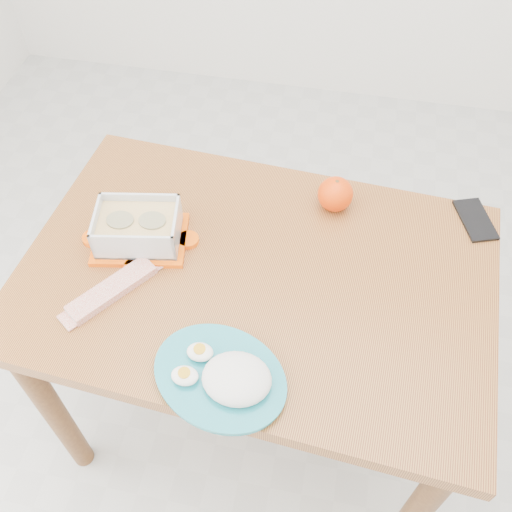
% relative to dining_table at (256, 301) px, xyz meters
% --- Properties ---
extents(ground, '(3.50, 3.50, 0.00)m').
position_rel_dining_table_xyz_m(ground, '(0.09, 0.05, -0.64)').
color(ground, '#B7B7B2').
rests_on(ground, ground).
extents(dining_table, '(1.12, 0.79, 0.75)m').
position_rel_dining_table_xyz_m(dining_table, '(0.00, 0.00, 0.00)').
color(dining_table, '#AB7130').
rests_on(dining_table, ground).
extents(food_container, '(0.24, 0.20, 0.09)m').
position_rel_dining_table_xyz_m(food_container, '(-0.29, 0.04, 0.16)').
color(food_container, '#FF5B07').
rests_on(food_container, dining_table).
extents(orange_fruit, '(0.09, 0.09, 0.09)m').
position_rel_dining_table_xyz_m(orange_fruit, '(0.15, 0.24, 0.16)').
color(orange_fruit, '#FE4105').
rests_on(orange_fruit, dining_table).
extents(rice_plate, '(0.35, 0.35, 0.07)m').
position_rel_dining_table_xyz_m(rice_plate, '(-0.01, -0.28, 0.14)').
color(rice_plate, '#187985').
rests_on(rice_plate, dining_table).
extents(candy_bar, '(0.16, 0.20, 0.02)m').
position_rel_dining_table_xyz_m(candy_bar, '(-0.30, -0.12, 0.12)').
color(candy_bar, '#B02109').
rests_on(candy_bar, dining_table).
extents(smartphone, '(0.11, 0.15, 0.01)m').
position_rel_dining_table_xyz_m(smartphone, '(0.50, 0.26, 0.12)').
color(smartphone, black).
rests_on(smartphone, dining_table).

